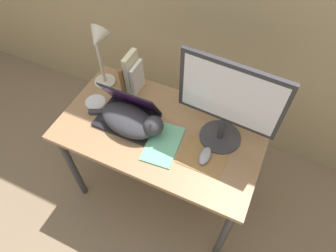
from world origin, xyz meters
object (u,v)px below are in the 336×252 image
object	(u,v)px
book_row	(132,74)
desk_lamp	(99,48)
cat	(132,121)
cd_disc	(95,102)
computer_mouse	(205,156)
external_monitor	(228,102)
notepad	(163,144)
laptop	(128,114)

from	to	relation	value
book_row	desk_lamp	xyz separation A→B (m)	(-0.15, -0.06, 0.19)
cat	cd_disc	bearing A→B (deg)	165.95
cat	book_row	distance (m)	0.31
computer_mouse	book_row	size ratio (longest dim) A/B	0.43
external_monitor	notepad	distance (m)	0.42
computer_mouse	book_row	xyz separation A→B (m)	(-0.57, 0.29, 0.09)
book_row	computer_mouse	bearing A→B (deg)	-26.51
desk_lamp	cat	bearing A→B (deg)	-35.79
notepad	cat	bearing A→B (deg)	171.75
desk_lamp	notepad	xyz separation A→B (m)	(0.49, -0.24, -0.30)
computer_mouse	notepad	xyz separation A→B (m)	(-0.23, -0.01, -0.01)
laptop	desk_lamp	world-z (taller)	desk_lamp
laptop	book_row	size ratio (longest dim) A/B	1.27
laptop	external_monitor	size ratio (longest dim) A/B	0.63
cat	cd_disc	size ratio (longest dim) A/B	3.88
computer_mouse	desk_lamp	size ratio (longest dim) A/B	0.25
computer_mouse	cd_disc	distance (m)	0.73
computer_mouse	book_row	distance (m)	0.65
laptop	notepad	size ratio (longest dim) A/B	1.15
cat	external_monitor	world-z (taller)	external_monitor
computer_mouse	laptop	bearing A→B (deg)	172.79
notepad	cd_disc	world-z (taller)	notepad
book_row	notepad	xyz separation A→B (m)	(0.34, -0.30, -0.11)
cat	book_row	bearing A→B (deg)	117.39
cat	external_monitor	size ratio (longest dim) A/B	0.90
external_monitor	computer_mouse	distance (m)	0.31
cd_disc	book_row	bearing A→B (deg)	52.46
laptop	book_row	distance (m)	0.25
laptop	desk_lamp	bearing A→B (deg)	145.84
cat	external_monitor	bearing A→B (deg)	16.54
book_row	cd_disc	size ratio (longest dim) A/B	2.15
cat	laptop	bearing A→B (deg)	137.22
external_monitor	book_row	bearing A→B (deg)	167.54
laptop	cat	distance (m)	0.07
computer_mouse	cd_disc	bearing A→B (deg)	173.07
cat	desk_lamp	xyz separation A→B (m)	(-0.29, 0.21, 0.24)
desk_lamp	notepad	world-z (taller)	desk_lamp
book_row	notepad	distance (m)	0.47
external_monitor	computer_mouse	bearing A→B (deg)	-101.23
laptop	cat	world-z (taller)	laptop
external_monitor	computer_mouse	size ratio (longest dim) A/B	4.63
laptop	notepad	bearing A→B (deg)	-16.67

